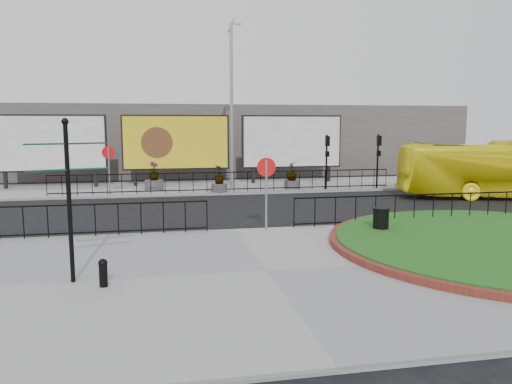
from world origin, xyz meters
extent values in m
plane|color=black|center=(0.00, 0.00, 0.00)|extent=(90.00, 90.00, 0.00)
cube|color=gray|center=(0.00, -5.00, 0.06)|extent=(30.00, 10.00, 0.12)
cube|color=gray|center=(0.00, 12.00, 0.06)|extent=(44.00, 6.00, 0.12)
cylinder|color=maroon|center=(7.50, -4.00, 0.21)|extent=(10.40, 10.40, 0.18)
cylinder|color=#205316|center=(7.50, -4.00, 0.23)|extent=(10.00, 10.00, 0.22)
cylinder|color=gray|center=(-5.00, 9.40, 1.32)|extent=(0.07, 0.07, 2.40)
cylinder|color=red|center=(-5.00, 9.40, 2.27)|extent=(0.64, 0.03, 0.64)
cylinder|color=white|center=(-5.00, 9.42, 2.27)|extent=(0.50, 0.03, 0.50)
cylinder|color=gray|center=(1.00, -0.40, 1.32)|extent=(0.07, 0.07, 2.40)
cylinder|color=red|center=(1.00, -0.40, 2.27)|extent=(0.64, 0.03, 0.64)
cylinder|color=white|center=(1.00, -0.38, 2.27)|extent=(0.50, 0.03, 0.50)
cube|color=black|center=(-10.90, 13.00, 0.62)|extent=(0.18, 0.18, 1.00)
cube|color=black|center=(-6.10, 13.00, 0.62)|extent=(0.18, 0.18, 1.00)
cube|color=black|center=(-8.50, 13.00, 2.62)|extent=(6.20, 0.25, 3.20)
cube|color=white|center=(-8.50, 12.84, 2.62)|extent=(6.00, 0.06, 3.00)
cube|color=black|center=(-3.90, 13.00, 0.62)|extent=(0.18, 0.18, 1.00)
cube|color=black|center=(0.90, 13.00, 0.62)|extent=(0.18, 0.18, 1.00)
cube|color=black|center=(-1.50, 13.00, 2.62)|extent=(6.20, 0.25, 3.20)
cube|color=yellow|center=(-1.50, 12.84, 2.62)|extent=(6.00, 0.06, 3.00)
cube|color=black|center=(3.10, 13.00, 0.62)|extent=(0.18, 0.18, 1.00)
cube|color=black|center=(7.90, 13.00, 0.62)|extent=(0.18, 0.18, 1.00)
cube|color=black|center=(5.50, 13.00, 2.62)|extent=(6.20, 0.25, 3.20)
cube|color=white|center=(5.50, 12.84, 2.62)|extent=(6.00, 0.06, 3.00)
cylinder|color=gray|center=(1.50, 11.00, 4.62)|extent=(0.18, 0.18, 9.00)
cylinder|color=gray|center=(1.50, 11.00, 8.97)|extent=(0.43, 0.10, 0.77)
cube|color=gray|center=(1.85, 11.00, 9.07)|extent=(0.35, 0.15, 0.12)
cylinder|color=black|center=(6.50, 9.40, 1.62)|extent=(0.10, 0.10, 3.00)
cube|color=black|center=(6.50, 9.28, 2.77)|extent=(0.22, 0.18, 0.55)
cube|color=black|center=(6.50, 9.28, 2.07)|extent=(0.20, 0.16, 0.30)
cylinder|color=black|center=(9.50, 9.40, 1.62)|extent=(0.10, 0.10, 3.00)
cube|color=black|center=(9.50, 9.28, 2.77)|extent=(0.22, 0.18, 0.55)
cube|color=black|center=(9.50, 9.28, 2.07)|extent=(0.20, 0.16, 0.30)
cube|color=#5E5752|center=(0.00, 22.00, 2.50)|extent=(40.00, 10.00, 5.00)
cylinder|color=black|center=(-4.53, -5.00, 1.91)|extent=(0.10, 0.10, 3.58)
sphere|color=black|center=(-4.53, -5.00, 3.76)|extent=(0.16, 0.16, 0.16)
cube|color=#0E3324|center=(-4.96, -5.10, 3.27)|extent=(0.85, 0.34, 0.03)
cube|color=#0E3324|center=(-4.11, -4.83, 3.27)|extent=(0.84, 0.46, 0.03)
cube|color=#0E3324|center=(-4.95, -5.14, 2.70)|extent=(0.85, 0.42, 0.03)
cube|color=#0E3324|center=(-4.09, -4.90, 2.70)|extent=(0.85, 0.34, 0.03)
cylinder|color=black|center=(-3.80, -5.48, 0.38)|extent=(0.19, 0.19, 0.51)
sphere|color=black|center=(-3.80, -5.48, 0.65)|extent=(0.21, 0.21, 0.21)
cylinder|color=black|center=(4.50, -1.82, 0.54)|extent=(0.50, 0.50, 0.84)
cylinder|color=black|center=(4.50, -1.82, 0.98)|extent=(0.54, 0.54, 0.06)
imported|color=yellow|center=(14.44, 5.40, 1.42)|extent=(10.49, 4.68, 2.84)
cylinder|color=#4C4C4F|center=(-2.81, 11.00, 0.38)|extent=(1.01, 1.01, 0.53)
imported|color=#205316|center=(-2.81, 11.00, 1.16)|extent=(0.80, 0.80, 1.02)
cylinder|color=#4C4C4F|center=(0.59, 9.40, 0.34)|extent=(0.85, 0.85, 0.44)
imported|color=#205316|center=(0.59, 9.40, 1.06)|extent=(0.76, 0.76, 1.00)
cylinder|color=#4C4C4F|center=(4.73, 10.07, 0.34)|extent=(0.86, 0.86, 0.45)
imported|color=#205316|center=(4.73, 10.07, 1.09)|extent=(0.70, 0.70, 1.05)
camera|label=1|loc=(-2.53, -16.63, 3.72)|focal=35.00mm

